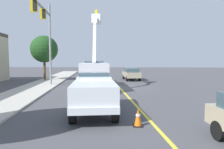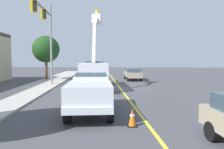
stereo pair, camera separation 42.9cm
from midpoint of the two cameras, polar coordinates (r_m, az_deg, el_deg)
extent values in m
plane|color=#47474C|center=(20.61, 1.58, -3.74)|extent=(120.00, 120.00, 0.00)
cube|color=#B2ADA3|center=(21.36, -21.55, -3.59)|extent=(59.88, 12.34, 0.12)
cube|color=yellow|center=(20.61, 1.58, -3.73)|extent=(49.49, 7.48, 0.01)
cube|color=white|center=(20.07, -5.64, -1.39)|extent=(8.48, 3.67, 0.36)
cube|color=white|center=(22.64, -5.58, 1.18)|extent=(2.94, 2.71, 1.60)
cube|color=#384C56|center=(22.81, -5.58, 2.96)|extent=(2.09, 2.34, 0.64)
cube|color=white|center=(19.04, -5.69, 0.49)|extent=(5.56, 3.24, 1.80)
cube|color=white|center=(18.11, -5.66, 8.69)|extent=(1.34, 0.38, 3.47)
cube|color=white|center=(20.11, -5.28, 14.79)|extent=(2.50, 0.46, 1.42)
cube|color=white|center=(21.35, -5.03, 15.35)|extent=(0.90, 0.90, 0.90)
cube|color=yellow|center=(21.47, -5.04, 16.92)|extent=(0.36, 0.24, 0.60)
cylinder|color=black|center=(23.01, -8.35, -1.67)|extent=(1.08, 0.49, 1.04)
cylinder|color=black|center=(22.98, -2.74, -1.64)|extent=(1.08, 0.49, 1.04)
cylinder|color=black|center=(18.70, -9.14, -2.99)|extent=(1.08, 0.49, 1.04)
cylinder|color=black|center=(18.67, -2.23, -2.95)|extent=(1.08, 0.49, 1.04)
cylinder|color=black|center=(17.40, -9.45, -3.51)|extent=(1.08, 0.49, 1.04)
cylinder|color=black|center=(17.37, -2.02, -3.48)|extent=(1.08, 0.49, 1.04)
cube|color=silver|center=(10.94, -6.21, -6.74)|extent=(5.85, 2.90, 0.30)
cube|color=silver|center=(12.07, -6.10, -3.08)|extent=(2.28, 2.21, 1.10)
cube|color=#384C56|center=(12.22, -6.10, -0.73)|extent=(1.59, 1.94, 0.56)
cube|color=silver|center=(9.88, -6.35, -5.55)|extent=(3.63, 2.57, 1.10)
cylinder|color=black|center=(12.87, -10.26, -6.64)|extent=(0.87, 0.42, 0.84)
cylinder|color=black|center=(12.83, -1.77, -6.61)|extent=(0.87, 0.42, 0.84)
cylinder|color=black|center=(9.28, -12.39, -10.85)|extent=(0.87, 0.42, 0.84)
cylinder|color=black|center=(9.23, -0.46, -10.84)|extent=(0.87, 0.42, 0.84)
cube|color=tan|center=(28.69, 5.00, 0.02)|extent=(5.03, 2.58, 0.70)
cube|color=#384C56|center=(28.80, 4.96, 1.24)|extent=(3.66, 2.16, 0.60)
cylinder|color=black|center=(27.29, 7.36, -1.15)|extent=(0.71, 0.34, 0.68)
cylinder|color=black|center=(26.98, 3.81, -1.18)|extent=(0.71, 0.34, 0.68)
cylinder|color=black|center=(30.48, 6.05, -0.60)|extent=(0.71, 0.34, 0.68)
cylinder|color=black|center=(30.20, 2.87, -0.62)|extent=(0.71, 0.34, 0.68)
cylinder|color=black|center=(8.10, 26.59, -14.00)|extent=(0.71, 0.34, 0.68)
cube|color=black|center=(8.86, 5.93, -14.20)|extent=(0.40, 0.40, 0.04)
cone|color=orange|center=(8.75, 5.95, -11.81)|extent=(0.32, 0.32, 0.73)
cylinder|color=white|center=(8.73, 5.95, -11.35)|extent=(0.20, 0.20, 0.08)
cube|color=black|center=(24.73, -1.43, -2.40)|extent=(0.40, 0.40, 0.04)
cone|color=orange|center=(24.69, -1.43, -1.60)|extent=(0.32, 0.32, 0.65)
cylinder|color=white|center=(24.68, -1.43, -1.44)|extent=(0.20, 0.20, 0.08)
cylinder|color=gray|center=(23.61, -17.59, 7.92)|extent=(0.22, 0.22, 8.93)
cube|color=gray|center=(20.64, -20.09, 17.75)|extent=(7.17, 1.22, 0.16)
cube|color=gold|center=(21.20, -19.53, 15.86)|extent=(0.20, 0.57, 1.00)
cube|color=black|center=(21.18, -19.26, 15.88)|extent=(0.24, 0.35, 0.84)
cube|color=gold|center=(18.49, -21.89, 17.61)|extent=(0.20, 0.57, 1.00)
cube|color=black|center=(18.46, -21.57, 17.64)|extent=(0.24, 0.35, 0.84)
cylinder|color=brown|center=(29.55, -18.90, 1.36)|extent=(0.32, 0.32, 3.04)
sphere|color=#1E471C|center=(29.57, -19.02, 6.81)|extent=(3.70, 3.70, 3.70)
camera|label=1|loc=(0.21, -90.62, -0.04)|focal=32.34mm
camera|label=2|loc=(0.21, 89.38, 0.04)|focal=32.34mm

